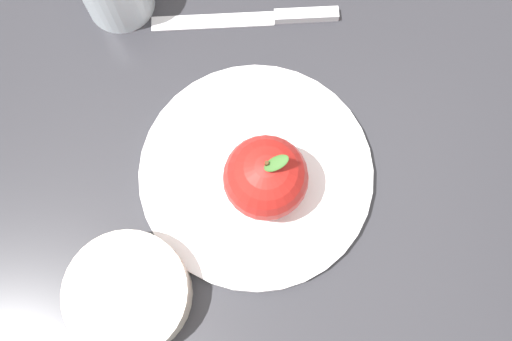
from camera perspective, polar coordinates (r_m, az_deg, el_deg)
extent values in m
plane|color=#2D2D33|center=(0.59, 0.81, 3.23)|extent=(2.40, 2.40, 0.00)
cylinder|color=white|center=(0.57, 0.00, -0.34)|extent=(0.24, 0.24, 0.02)
torus|color=white|center=(0.56, 0.00, -0.24)|extent=(0.24, 0.24, 0.01)
sphere|color=#B21E19|center=(0.52, 0.83, -0.77)|extent=(0.08, 0.08, 0.08)
cylinder|color=#4C3319|center=(0.47, 0.90, 0.60)|extent=(0.00, 0.00, 0.01)
ellipsoid|color=#386628|center=(0.47, 2.13, 0.77)|extent=(0.03, 0.02, 0.01)
cylinder|color=silver|center=(0.55, -13.05, -12.38)|extent=(0.12, 0.12, 0.04)
torus|color=silver|center=(0.53, -13.48, -12.25)|extent=(0.12, 0.12, 0.01)
cylinder|color=#B7AF9F|center=(0.53, -13.43, -12.27)|extent=(0.09, 0.09, 0.01)
cube|color=silver|center=(0.65, -4.52, 15.26)|extent=(0.14, 0.02, 0.00)
cube|color=silver|center=(0.65, 5.25, 15.82)|extent=(0.07, 0.02, 0.01)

